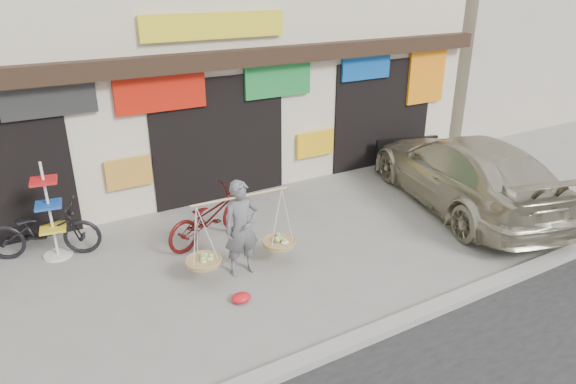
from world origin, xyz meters
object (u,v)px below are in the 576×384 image
street_vendor (242,232)px  suv (464,172)px  bike_2 (210,216)px  display_rack (51,220)px  bike_0 (43,230)px

street_vendor → suv: street_vendor is taller
bike_2 → suv: bearing=-120.4°
street_vendor → display_rack: bearing=143.7°
bike_0 → bike_2: size_ratio=1.02×
street_vendor → bike_2: 1.34m
suv → display_rack: (-7.91, 2.00, -0.05)m
bike_2 → display_rack: size_ratio=1.06×
suv → display_rack: bearing=-0.1°
street_vendor → suv: size_ratio=0.34×
bike_0 → suv: 8.34m
street_vendor → bike_0: (-2.78, 2.24, -0.25)m
street_vendor → bike_0: 3.58m
suv → bike_2: bearing=1.5°
bike_0 → bike_2: (2.74, -0.92, -0.01)m
display_rack → street_vendor: bearing=-39.0°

